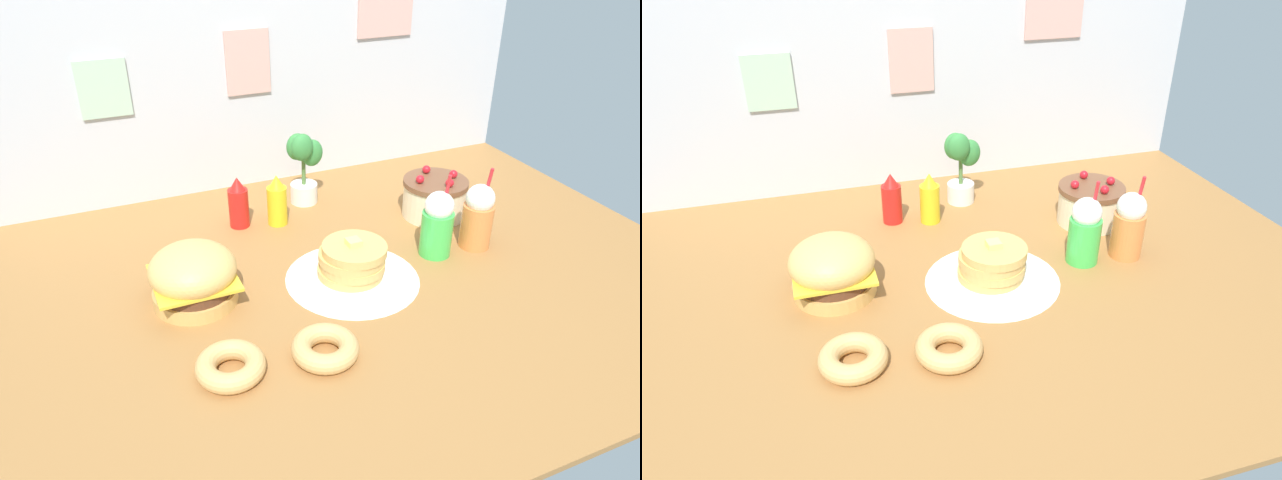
{
  "view_description": "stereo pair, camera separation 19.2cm",
  "coord_description": "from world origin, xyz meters",
  "views": [
    {
      "loc": [
        -0.7,
        -1.45,
        1.09
      ],
      "look_at": [
        -0.05,
        0.07,
        0.12
      ],
      "focal_mm": 32.62,
      "sensor_mm": 36.0,
      "label": 1
    },
    {
      "loc": [
        -0.52,
        -1.52,
        1.09
      ],
      "look_at": [
        -0.05,
        0.07,
        0.12
      ],
      "focal_mm": 32.62,
      "sensor_mm": 36.0,
      "label": 2
    }
  ],
  "objects": [
    {
      "name": "layer_cake",
      "position": [
        0.53,
        0.27,
        0.08
      ],
      "size": [
        0.25,
        0.25,
        0.19
      ],
      "color": "beige",
      "rests_on": "ground_plane"
    },
    {
      "name": "donut_pink_glaze",
      "position": [
        -0.46,
        -0.29,
        0.03
      ],
      "size": [
        0.19,
        0.19,
        0.06
      ],
      "color": "tan",
      "rests_on": "ground_plane"
    },
    {
      "name": "orange_float_cup",
      "position": [
        0.54,
        0.01,
        0.12
      ],
      "size": [
        0.11,
        0.11,
        0.31
      ],
      "color": "orange",
      "rests_on": "ground_plane"
    },
    {
      "name": "pancake_stack",
      "position": [
        0.03,
        -0.02,
        0.06
      ],
      "size": [
        0.35,
        0.35,
        0.15
      ],
      "color": "white",
      "rests_on": "doily_mat"
    },
    {
      "name": "back_wall",
      "position": [
        0.0,
        0.87,
        0.46
      ],
      "size": [
        2.47,
        0.04,
        0.91
      ],
      "color": "silver",
      "rests_on": "ground_plane"
    },
    {
      "name": "ground_plane",
      "position": [
        0.0,
        0.0,
        -0.01
      ],
      "size": [
        2.47,
        1.75,
        0.02
      ],
      "primitive_type": "cube",
      "color": "#9E6B38"
    },
    {
      "name": "burger",
      "position": [
        -0.47,
        0.07,
        0.09
      ],
      "size": [
        0.27,
        0.27,
        0.19
      ],
      "color": "#DBA859",
      "rests_on": "ground_plane"
    },
    {
      "name": "potted_plant",
      "position": [
        0.1,
        0.59,
        0.17
      ],
      "size": [
        0.14,
        0.13,
        0.31
      ],
      "color": "white",
      "rests_on": "ground_plane"
    },
    {
      "name": "ketchup_bottle",
      "position": [
        -0.21,
        0.49,
        0.09
      ],
      "size": [
        0.08,
        0.08,
        0.2
      ],
      "color": "red",
      "rests_on": "ground_plane"
    },
    {
      "name": "mustard_bottle",
      "position": [
        -0.06,
        0.45,
        0.09
      ],
      "size": [
        0.08,
        0.08,
        0.2
      ],
      "color": "yellow",
      "rests_on": "ground_plane"
    },
    {
      "name": "donut_chocolate",
      "position": [
        -0.2,
        -0.33,
        0.03
      ],
      "size": [
        0.19,
        0.19,
        0.06
      ],
      "color": "tan",
      "rests_on": "ground_plane"
    },
    {
      "name": "cream_soda_cup",
      "position": [
        0.37,
        0.02,
        0.12
      ],
      "size": [
        0.11,
        0.11,
        0.31
      ],
      "color": "green",
      "rests_on": "ground_plane"
    },
    {
      "name": "doily_mat",
      "position": [
        0.03,
        -0.02,
        0.0
      ],
      "size": [
        0.45,
        0.45,
        0.0
      ],
      "primitive_type": "cylinder",
      "color": "white",
      "rests_on": "ground_plane"
    }
  ]
}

